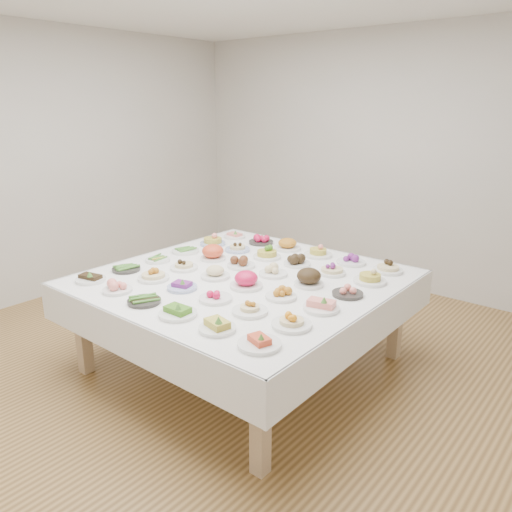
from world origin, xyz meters
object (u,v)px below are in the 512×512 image
Objects in this scene: display_table at (244,285)px; dish_0 at (90,276)px; dish_35 at (388,264)px; dish_18 at (185,250)px.

display_table is 9.79× the size of dish_0.
dish_18 is at bearing -158.15° from dish_35.
display_table is 9.28× the size of dish_35.
dish_35 is (0.80, 0.81, 0.13)m from display_table.
display_table is at bearing -134.79° from dish_35.
dish_18 is 1.75m from dish_35.
dish_18 is at bearing 169.08° from display_table.
dish_18 reaches higher than display_table.
display_table is 1.15m from dish_0.
dish_0 is at bearing -89.76° from dish_18.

